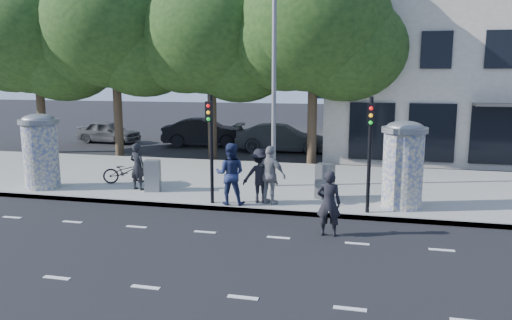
% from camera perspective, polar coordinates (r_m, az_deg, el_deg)
% --- Properties ---
extents(ground, '(120.00, 120.00, 0.00)m').
position_cam_1_polar(ground, '(12.32, -8.00, -10.14)').
color(ground, black).
rests_on(ground, ground).
extents(sidewalk, '(40.00, 8.00, 0.15)m').
position_cam_1_polar(sidewalk, '(19.20, 0.12, -2.53)').
color(sidewalk, gray).
rests_on(sidewalk, ground).
extents(curb, '(40.00, 0.10, 0.16)m').
position_cam_1_polar(curb, '(15.49, -3.23, -5.57)').
color(curb, slate).
rests_on(curb, ground).
extents(lane_dash_near, '(32.00, 0.12, 0.01)m').
position_cam_1_polar(lane_dash_near, '(10.45, -12.51, -14.02)').
color(lane_dash_near, silver).
rests_on(lane_dash_near, ground).
extents(lane_dash_far, '(32.00, 0.12, 0.01)m').
position_cam_1_polar(lane_dash_far, '(13.55, -5.84, -8.20)').
color(lane_dash_far, silver).
rests_on(lane_dash_far, ground).
extents(ad_column_left, '(1.36, 1.36, 2.65)m').
position_cam_1_polar(ad_column_left, '(19.28, -23.41, 1.12)').
color(ad_column_left, beige).
rests_on(ad_column_left, sidewalk).
extents(ad_column_right, '(1.36, 1.36, 2.65)m').
position_cam_1_polar(ad_column_right, '(15.71, 16.47, -0.28)').
color(ad_column_right, beige).
rests_on(ad_column_right, sidewalk).
extents(traffic_pole_near, '(0.22, 0.31, 3.40)m').
position_cam_1_polar(traffic_pole_near, '(15.48, -5.19, 2.53)').
color(traffic_pole_near, black).
rests_on(traffic_pole_near, sidewalk).
extents(traffic_pole_far, '(0.22, 0.31, 3.40)m').
position_cam_1_polar(traffic_pole_far, '(14.69, 12.88, 1.93)').
color(traffic_pole_far, black).
rests_on(traffic_pole_far, sidewalk).
extents(street_lamp, '(0.25, 0.93, 8.00)m').
position_cam_1_polar(street_lamp, '(17.75, 2.04, 11.79)').
color(street_lamp, slate).
rests_on(street_lamp, sidewalk).
extents(tree_far_left, '(7.20, 7.20, 9.26)m').
position_cam_1_polar(tree_far_left, '(29.05, -23.88, 12.97)').
color(tree_far_left, '#38281C').
rests_on(tree_far_left, ground).
extents(tree_mid_left, '(7.20, 7.20, 9.57)m').
position_cam_1_polar(tree_mid_left, '(26.64, -15.93, 14.45)').
color(tree_mid_left, '#38281C').
rests_on(tree_mid_left, ground).
extents(tree_near_left, '(6.80, 6.80, 8.97)m').
position_cam_1_polar(tree_near_left, '(24.79, -5.18, 14.14)').
color(tree_near_left, '#38281C').
rests_on(tree_near_left, ground).
extents(tree_center, '(7.00, 7.00, 9.30)m').
position_cam_1_polar(tree_center, '(23.33, 6.64, 15.00)').
color(tree_center, '#38281C').
rests_on(tree_center, ground).
extents(ped_b, '(0.69, 0.54, 1.66)m').
position_cam_1_polar(ped_b, '(17.94, -13.39, -0.73)').
color(ped_b, black).
rests_on(ped_b, sidewalk).
extents(ped_c, '(1.01, 0.82, 1.93)m').
position_cam_1_polar(ped_c, '(15.53, -2.96, -1.58)').
color(ped_c, '#1F284F').
rests_on(ped_c, sidewalk).
extents(ped_d, '(1.22, 0.85, 1.72)m').
position_cam_1_polar(ped_d, '(15.75, 0.49, -1.80)').
color(ped_d, black).
rests_on(ped_d, sidewalk).
extents(ped_e, '(1.23, 0.96, 1.85)m').
position_cam_1_polar(ped_e, '(15.49, 1.64, -1.77)').
color(ped_e, gray).
rests_on(ped_e, sidewalk).
extents(man_road, '(0.65, 0.44, 1.73)m').
position_cam_1_polar(man_road, '(13.13, 8.31, -4.93)').
color(man_road, black).
rests_on(man_road, ground).
extents(bicycle, '(1.23, 1.76, 0.88)m').
position_cam_1_polar(bicycle, '(19.24, -14.64, -1.27)').
color(bicycle, black).
rests_on(bicycle, sidewalk).
extents(cabinet_left, '(0.59, 0.48, 1.09)m').
position_cam_1_polar(cabinet_left, '(17.66, -11.74, -1.78)').
color(cabinet_left, slate).
rests_on(cabinet_left, sidewalk).
extents(cabinet_right, '(0.64, 0.54, 1.15)m').
position_cam_1_polar(cabinet_right, '(16.40, 7.87, -2.44)').
color(cabinet_right, '#5C5E60').
rests_on(cabinet_right, sidewalk).
extents(car_left, '(1.91, 4.08, 1.35)m').
position_cam_1_polar(car_left, '(31.91, -16.51, 3.11)').
color(car_left, '#4C4D52').
rests_on(car_left, ground).
extents(car_mid, '(2.61, 5.07, 1.59)m').
position_cam_1_polar(car_mid, '(29.46, -5.92, 3.17)').
color(car_mid, black).
rests_on(car_mid, ground).
extents(car_right, '(2.43, 5.30, 1.50)m').
position_cam_1_polar(car_right, '(27.35, 2.98, 2.60)').
color(car_right, '#575A5E').
rests_on(car_right, ground).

